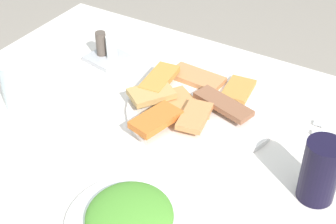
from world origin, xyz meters
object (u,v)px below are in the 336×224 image
(pide_platter, at_px, (196,105))
(soda_can, at_px, (320,171))
(drinking_glass, at_px, (17,84))
(salad_plate_rice, at_px, (130,218))
(condiment_caddy, at_px, (107,52))
(dining_table, at_px, (145,164))

(pide_platter, relative_size, soda_can, 2.77)
(pide_platter, bearing_deg, drinking_glass, 27.63)
(salad_plate_rice, xyz_separation_m, drinking_glass, (0.40, -0.16, 0.04))
(salad_plate_rice, distance_m, condiment_caddy, 0.54)
(condiment_caddy, bearing_deg, soda_can, 162.90)
(dining_table, height_order, salad_plate_rice, salad_plate_rice)
(salad_plate_rice, distance_m, soda_can, 0.34)
(pide_platter, height_order, soda_can, soda_can)
(drinking_glass, relative_size, condiment_caddy, 1.02)
(dining_table, relative_size, soda_can, 8.27)
(drinking_glass, distance_m, condiment_caddy, 0.26)
(condiment_caddy, bearing_deg, dining_table, 141.21)
(dining_table, xyz_separation_m, pide_platter, (-0.06, -0.12, 0.11))
(condiment_caddy, bearing_deg, drinking_glass, 78.15)
(salad_plate_rice, height_order, soda_can, soda_can)
(drinking_glass, bearing_deg, condiment_caddy, -101.85)
(dining_table, distance_m, condiment_caddy, 0.32)
(pide_platter, distance_m, soda_can, 0.33)
(dining_table, height_order, soda_can, soda_can)
(condiment_caddy, bearing_deg, pide_platter, 166.76)
(pide_platter, bearing_deg, condiment_caddy, -13.24)
(soda_can, relative_size, condiment_caddy, 1.17)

